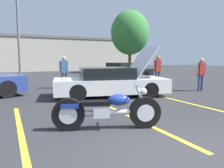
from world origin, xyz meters
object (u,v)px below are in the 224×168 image
object	(u,v)px
light_pole	(19,18)
parked_car_right_row	(124,72)
motorcycle	(107,111)
show_car_hood_open	(111,82)
spectator_midground	(201,72)
spectator_by_show_car	(158,68)
spectator_far_lot	(64,69)
tree_background	(130,33)

from	to	relation	value
light_pole	parked_car_right_row	distance (m)	8.51
motorcycle	show_car_hood_open	bearing A→B (deg)	83.02
motorcycle	show_car_hood_open	xyz separation A→B (m)	(1.94, 3.90, 0.17)
spectator_midground	parked_car_right_row	bearing A→B (deg)	95.59
motorcycle	parked_car_right_row	xyz separation A→B (m)	(5.80, 9.70, 0.18)
motorcycle	spectator_midground	distance (m)	7.23
show_car_hood_open	parked_car_right_row	bearing A→B (deg)	68.86
light_pole	motorcycle	size ratio (longest dim) A/B	3.48
show_car_hood_open	spectator_by_show_car	bearing A→B (deg)	38.08
spectator_by_show_car	show_car_hood_open	bearing A→B (deg)	-154.40
motorcycle	spectator_midground	bearing A→B (deg)	46.38
light_pole	spectator_midground	bearing A→B (deg)	-52.83
light_pole	spectator_far_lot	bearing A→B (deg)	-73.67
show_car_hood_open	spectator_far_lot	size ratio (longest dim) A/B	2.92
show_car_hood_open	motorcycle	bearing A→B (deg)	-103.99
light_pole	parked_car_right_row	size ratio (longest dim) A/B	1.79
motorcycle	spectator_midground	world-z (taller)	spectator_midground
tree_background	parked_car_right_row	distance (m)	9.14
light_pole	spectator_by_show_car	size ratio (longest dim) A/B	4.66
parked_car_right_row	spectator_by_show_car	xyz separation A→B (m)	(-0.05, -3.98, 0.44)
parked_car_right_row	spectator_midground	world-z (taller)	spectator_midground
light_pole	tree_background	world-z (taller)	light_pole
light_pole	tree_background	distance (m)	11.90
show_car_hood_open	tree_background	bearing A→B (deg)	69.25
show_car_hood_open	parked_car_right_row	size ratio (longest dim) A/B	1.09
tree_background	parked_car_right_row	xyz separation A→B (m)	(-4.52, -7.00, -3.76)
show_car_hood_open	parked_car_right_row	world-z (taller)	show_car_hood_open
motorcycle	spectator_far_lot	distance (m)	7.13
motorcycle	show_car_hood_open	size ratio (longest dim) A/B	0.47
spectator_by_show_car	light_pole	bearing A→B (deg)	132.61
spectator_midground	spectator_far_lot	bearing A→B (deg)	146.17
motorcycle	parked_car_right_row	world-z (taller)	parked_car_right_row
motorcycle	spectator_by_show_car	bearing A→B (deg)	64.35
light_pole	spectator_midground	world-z (taller)	light_pole
motorcycle	parked_car_right_row	size ratio (longest dim) A/B	0.52
parked_car_right_row	spectator_midground	size ratio (longest dim) A/B	2.83
tree_background	show_car_hood_open	xyz separation A→B (m)	(-8.38, -12.80, -3.78)
parked_car_right_row	spectator_far_lot	xyz separation A→B (m)	(-5.05, -2.63, 0.40)
light_pole	spectator_by_show_car	bearing A→B (deg)	-47.39
tree_background	spectator_midground	distance (m)	14.40
light_pole	tree_background	bearing A→B (deg)	17.73
light_pole	spectator_by_show_car	world-z (taller)	light_pole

